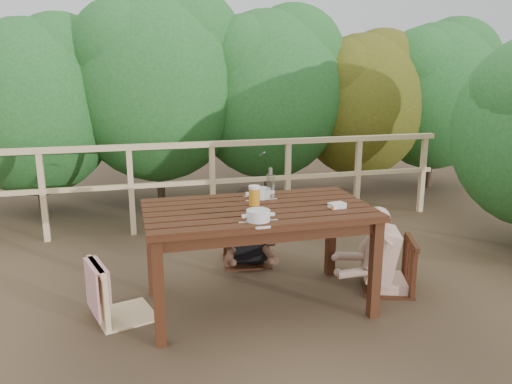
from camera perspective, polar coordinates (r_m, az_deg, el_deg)
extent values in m
plane|color=brown|center=(4.06, 0.18, -12.60)|extent=(60.00, 60.00, 0.00)
cube|color=#361A0D|center=(3.90, 0.19, -7.47)|extent=(1.69, 0.95, 0.78)
cube|color=#E2BE8C|center=(3.83, -14.98, -7.74)|extent=(0.53, 0.53, 0.85)
cube|color=#361A0D|center=(4.72, -1.10, -2.88)|extent=(0.50, 0.50, 0.89)
cube|color=#361A0D|center=(4.29, 14.90, -5.49)|extent=(0.53, 0.53, 0.84)
cube|color=#E2BE8C|center=(5.73, -4.96, 0.74)|extent=(5.60, 0.10, 1.01)
cylinder|color=white|center=(3.43, 0.26, -2.80)|extent=(0.28, 0.28, 0.09)
cylinder|color=white|center=(4.02, 0.46, -0.23)|extent=(0.28, 0.28, 0.09)
ellipsoid|color=#AE6D2D|center=(3.59, 0.46, -2.21)|extent=(0.12, 0.09, 0.07)
cylinder|color=gold|center=(3.80, -0.19, -0.51)|extent=(0.09, 0.09, 0.17)
cylinder|color=silver|center=(3.94, 1.65, 0.82)|extent=(0.07, 0.07, 0.27)
cube|color=white|center=(3.80, 9.18, -1.61)|extent=(0.13, 0.11, 0.05)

